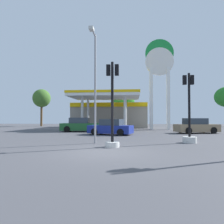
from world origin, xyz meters
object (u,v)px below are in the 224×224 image
object	(u,v)px
station_pole_sign	(160,73)
corner_streetlamp	(95,76)
car_1	(111,128)
tree_1	(124,101)
car_2	(196,126)
tree_0	(42,98)
traffic_signal_0	(189,122)
car_0	(80,125)
traffic_signal_2	(112,115)

from	to	relation	value
station_pole_sign	corner_streetlamp	bearing A→B (deg)	-109.91
car_1	tree_1	size ratio (longest dim) A/B	0.63
car_2	tree_0	size ratio (longest dim) A/B	0.64
car_1	traffic_signal_0	size ratio (longest dim) A/B	0.99
car_1	car_2	size ratio (longest dim) A/B	0.95
station_pole_sign	car_2	xyz separation A→B (m)	(2.67, -6.49, -6.78)
station_pole_sign	car_0	bearing A→B (deg)	-150.56
car_1	corner_streetlamp	world-z (taller)	corner_streetlamp
car_0	traffic_signal_2	bearing A→B (deg)	-68.92
tree_1	corner_streetlamp	bearing A→B (deg)	-91.25
car_2	traffic_signal_0	xyz separation A→B (m)	(-2.85, -8.40, 0.57)
car_0	car_1	world-z (taller)	car_0
car_2	tree_1	distance (m)	20.34
traffic_signal_0	car_1	bearing A→B (deg)	132.97
station_pole_sign	tree_1	bearing A→B (deg)	113.54
station_pole_sign	car_0	world-z (taller)	station_pole_sign
traffic_signal_2	tree_1	xyz separation A→B (m)	(-0.55, 29.04, 2.99)
tree_1	traffic_signal_0	bearing A→B (deg)	-79.45
car_2	tree_0	distance (m)	28.57
car_2	corner_streetlamp	size ratio (longest dim) A/B	0.68
car_1	tree_0	size ratio (longest dim) A/B	0.61
car_2	tree_1	xyz separation A→B (m)	(-7.83, 18.34, 3.97)
tree_0	corner_streetlamp	xyz separation A→B (m)	(14.55, -25.78, -1.23)
car_2	corner_streetlamp	distance (m)	13.07
traffic_signal_0	corner_streetlamp	bearing A→B (deg)	-169.51
corner_streetlamp	car_2	bearing A→B (deg)	48.19
car_0	traffic_signal_2	world-z (taller)	traffic_signal_2
traffic_signal_0	tree_1	xyz separation A→B (m)	(-4.98, 26.75, 3.40)
station_pole_sign	corner_streetlamp	size ratio (longest dim) A/B	1.84
car_1	corner_streetlamp	size ratio (longest dim) A/B	0.65
car_1	traffic_signal_0	world-z (taller)	traffic_signal_0
car_1	traffic_signal_2	world-z (taller)	traffic_signal_2
car_0	car_2	distance (m)	11.97
car_1	car_2	world-z (taller)	car_2
car_0	corner_streetlamp	xyz separation A→B (m)	(3.46, -10.72, 3.22)
car_1	tree_1	bearing A→B (deg)	89.05
car_1	car_2	bearing A→B (deg)	18.15
station_pole_sign	car_0	size ratio (longest dim) A/B	2.68
car_1	car_2	xyz separation A→B (m)	(8.18, 2.68, 0.04)
station_pole_sign	tree_1	world-z (taller)	station_pole_sign
car_2	tree_0	xyz separation A→B (m)	(-22.99, 16.35, 4.47)
car_1	tree_1	distance (m)	21.41
traffic_signal_0	tree_1	distance (m)	27.42
traffic_signal_0	traffic_signal_2	distance (m)	5.01
traffic_signal_2	traffic_signal_0	bearing A→B (deg)	27.34
station_pole_sign	traffic_signal_2	xyz separation A→B (m)	(-4.61, -17.19, -5.81)
car_1	corner_streetlamp	distance (m)	7.51
corner_streetlamp	traffic_signal_2	bearing A→B (deg)	-47.39
tree_0	tree_1	size ratio (longest dim) A/B	1.04
car_2	traffic_signal_0	bearing A→B (deg)	-108.74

